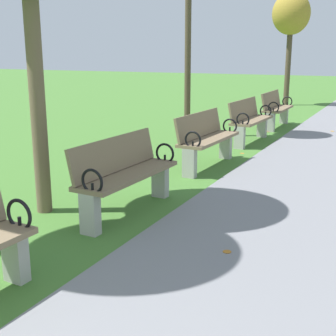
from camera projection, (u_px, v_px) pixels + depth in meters
park_bench_3 at (125, 173)px, 5.38m from camera, size 0.53×1.62×0.90m
park_bench_4 at (206, 138)px, 7.57m from camera, size 0.52×1.61×0.90m
park_bench_5 at (250, 120)px, 9.66m from camera, size 0.51×1.61×0.90m
park_bench_6 at (276, 108)px, 11.62m from camera, size 0.49×1.60×0.90m
tree_5 at (291, 16)px, 15.91m from camera, size 1.31×1.31×3.88m
scattered_leaves at (257, 171)px, 7.33m from camera, size 4.25×15.58×0.02m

